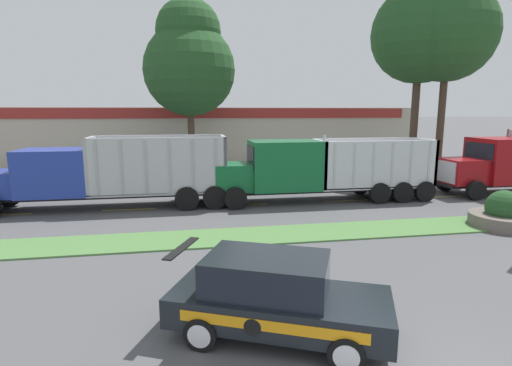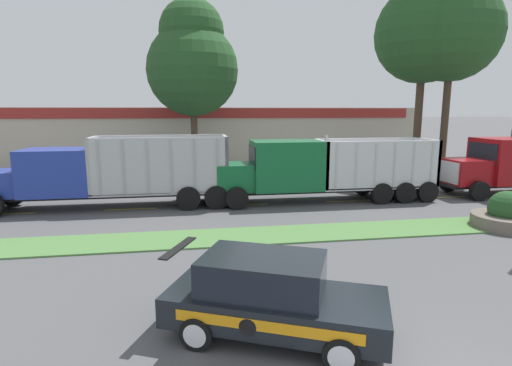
{
  "view_description": "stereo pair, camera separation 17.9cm",
  "coord_description": "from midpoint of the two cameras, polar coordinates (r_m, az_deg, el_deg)",
  "views": [
    {
      "loc": [
        -3.88,
        -4.93,
        4.54
      ],
      "look_at": [
        -1.55,
        8.2,
        2.13
      ],
      "focal_mm": 28.0,
      "sensor_mm": 36.0,
      "label": 1
    },
    {
      "loc": [
        -3.7,
        -4.96,
        4.54
      ],
      "look_at": [
        -1.55,
        8.2,
        2.13
      ],
      "focal_mm": 28.0,
      "sensor_mm": 36.0,
      "label": 2
    }
  ],
  "objects": [
    {
      "name": "grass_verge",
      "position": [
        15.08,
        5.01,
        -7.22
      ],
      "size": [
        120.0,
        2.12,
        0.06
      ],
      "primitive_type": "cube",
      "color": "#517F42",
      "rests_on": "ground_plane"
    },
    {
      "name": "centre_line_2",
      "position": [
        21.12,
        -32.62,
        -3.82
      ],
      "size": [
        2.4,
        0.14,
        0.01
      ],
      "primitive_type": "cube",
      "color": "yellow",
      "rests_on": "ground_plane"
    },
    {
      "name": "centre_line_3",
      "position": [
        19.67,
        -17.93,
        -3.62
      ],
      "size": [
        2.4,
        0.14,
        0.01
      ],
      "primitive_type": "cube",
      "color": "yellow",
      "rests_on": "ground_plane"
    },
    {
      "name": "centre_line_4",
      "position": [
        19.65,
        -2.13,
        -3.13
      ],
      "size": [
        2.4,
        0.14,
        0.01
      ],
      "primitive_type": "cube",
      "color": "yellow",
      "rests_on": "ground_plane"
    },
    {
      "name": "centre_line_5",
      "position": [
        21.06,
        12.6,
        -2.47
      ],
      "size": [
        2.4,
        0.14,
        0.01
      ],
      "primitive_type": "cube",
      "color": "yellow",
      "rests_on": "ground_plane"
    },
    {
      "name": "centre_line_6",
      "position": [
        23.65,
        24.78,
        -1.79
      ],
      "size": [
        2.4,
        0.14,
        0.01
      ],
      "primitive_type": "cube",
      "color": "yellow",
      "rests_on": "ground_plane"
    },
    {
      "name": "dump_truck_mid",
      "position": [
        20.29,
        6.78,
        1.83
      ],
      "size": [
        11.25,
        2.6,
        3.42
      ],
      "color": "black",
      "rests_on": "ground_plane"
    },
    {
      "name": "dump_truck_far_right",
      "position": [
        20.23,
        -23.37,
        0.92
      ],
      "size": [
        11.43,
        2.56,
        3.38
      ],
      "color": "black",
      "rests_on": "ground_plane"
    },
    {
      "name": "rally_car",
      "position": [
        8.38,
        2.06,
        -15.8
      ],
      "size": [
        4.74,
        3.42,
        1.72
      ],
      "color": "black",
      "rests_on": "ground_plane"
    },
    {
      "name": "stone_planter",
      "position": [
        18.59,
        31.59,
        -3.89
      ],
      "size": [
        2.49,
        2.49,
        1.48
      ],
      "color": "#6B6056",
      "rests_on": "ground_plane"
    },
    {
      "name": "store_building_backdrop",
      "position": [
        38.89,
        -11.57,
        6.89
      ],
      "size": [
        41.49,
        12.1,
        4.83
      ],
      "color": "#BCB29E",
      "rests_on": "ground_plane"
    },
    {
      "name": "tree_behind_left",
      "position": [
        29.98,
        -9.7,
        16.88
      ],
      "size": [
        6.53,
        6.53,
        12.34
      ],
      "color": "#473828",
      "rests_on": "ground_plane"
    },
    {
      "name": "tree_behind_centre",
      "position": [
        30.8,
        22.33,
        20.24
      ],
      "size": [
        6.52,
        6.52,
        14.54
      ],
      "color": "#473828",
      "rests_on": "ground_plane"
    },
    {
      "name": "tree_behind_right",
      "position": [
        30.53,
        25.66,
        19.84
      ],
      "size": [
        6.2,
        6.2,
        14.2
      ],
      "color": "#473828",
      "rests_on": "ground_plane"
    }
  ]
}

